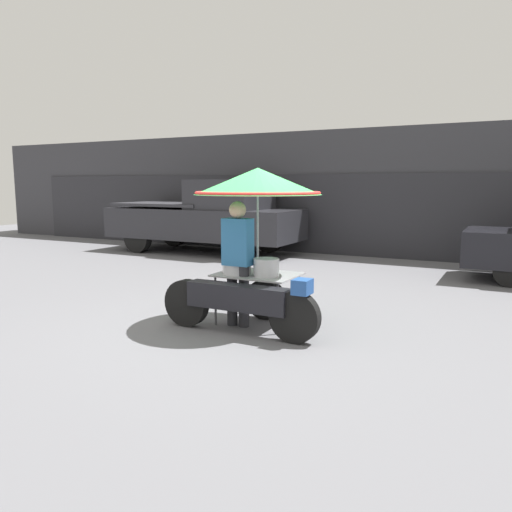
% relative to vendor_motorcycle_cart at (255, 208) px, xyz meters
% --- Properties ---
extents(ground_plane, '(36.00, 36.00, 0.00)m').
position_rel_vendor_motorcycle_cart_xyz_m(ground_plane, '(-0.14, -0.22, -1.58)').
color(ground_plane, slate).
extents(shopfront_building, '(28.00, 2.06, 3.34)m').
position_rel_vendor_motorcycle_cart_xyz_m(shopfront_building, '(-0.14, 8.07, 0.08)').
color(shopfront_building, '#38383D').
rests_on(shopfront_building, ground).
extents(vendor_motorcycle_cart, '(2.21, 1.70, 2.11)m').
position_rel_vendor_motorcycle_cart_xyz_m(vendor_motorcycle_cart, '(0.00, 0.00, 0.00)').
color(vendor_motorcycle_cart, black).
rests_on(vendor_motorcycle_cart, ground).
extents(vendor_person, '(0.38, 0.22, 1.67)m').
position_rel_vendor_motorcycle_cart_xyz_m(vendor_person, '(-0.18, -0.15, -0.64)').
color(vendor_person, '#2D2D33').
rests_on(vendor_person, ground).
extents(pickup_truck, '(5.44, 2.00, 2.01)m').
position_rel_vendor_motorcycle_cart_xyz_m(pickup_truck, '(-4.48, 5.78, -0.60)').
color(pickup_truck, black).
rests_on(pickup_truck, ground).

